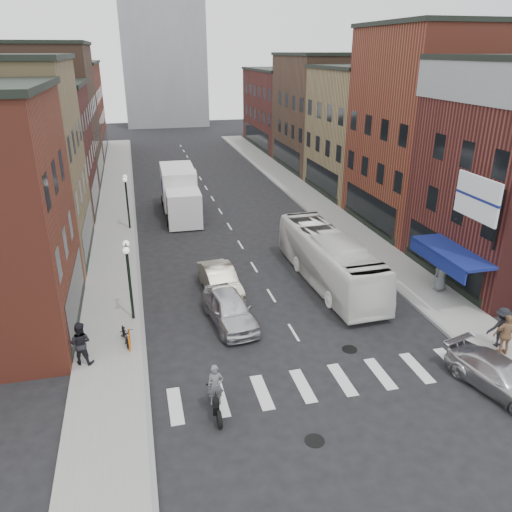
{
  "coord_description": "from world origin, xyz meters",
  "views": [
    {
      "loc": [
        -6.7,
        -18.59,
        12.47
      ],
      "look_at": [
        -0.86,
        5.03,
        2.43
      ],
      "focal_mm": 35.0,
      "sensor_mm": 36.0,
      "label": 1
    }
  ],
  "objects_px": {
    "motorcycle_rider": "(216,392)",
    "box_truck": "(180,194)",
    "bike_rack": "(129,340)",
    "ped_right_a": "(501,327)",
    "streetlamp_near": "(128,267)",
    "ped_left_solo": "(80,343)",
    "streetlamp_far": "(126,192)",
    "sedan_left_far": "(220,281)",
    "curb_car": "(500,376)",
    "ped_right_b": "(506,335)",
    "transit_bus": "(329,259)",
    "billboard_sign": "(479,199)",
    "sedan_left_near": "(230,309)",
    "ped_right_c": "(441,274)",
    "parked_bicycle": "(125,334)"
  },
  "relations": [
    {
      "from": "billboard_sign",
      "to": "ped_left_solo",
      "type": "bearing_deg",
      "value": 179.75
    },
    {
      "from": "bike_rack",
      "to": "ped_right_b",
      "type": "relative_size",
      "value": 0.42
    },
    {
      "from": "billboard_sign",
      "to": "sedan_left_far",
      "type": "height_order",
      "value": "billboard_sign"
    },
    {
      "from": "transit_bus",
      "to": "ped_right_c",
      "type": "xyz_separation_m",
      "value": [
        5.54,
        -2.65,
        -0.37
      ]
    },
    {
      "from": "streetlamp_far",
      "to": "transit_bus",
      "type": "height_order",
      "value": "streetlamp_far"
    },
    {
      "from": "transit_bus",
      "to": "curb_car",
      "type": "relative_size",
      "value": 2.35
    },
    {
      "from": "transit_bus",
      "to": "parked_bicycle",
      "type": "bearing_deg",
      "value": -162.55
    },
    {
      "from": "streetlamp_near",
      "to": "ped_left_solo",
      "type": "xyz_separation_m",
      "value": [
        -2.15,
        -3.42,
        -1.8
      ]
    },
    {
      "from": "transit_bus",
      "to": "streetlamp_near",
      "type": "bearing_deg",
      "value": -172.65
    },
    {
      "from": "transit_bus",
      "to": "sedan_left_near",
      "type": "distance_m",
      "value": 7.2
    },
    {
      "from": "streetlamp_far",
      "to": "sedan_left_far",
      "type": "bearing_deg",
      "value": -68.46
    },
    {
      "from": "sedan_left_far",
      "to": "parked_bicycle",
      "type": "xyz_separation_m",
      "value": [
        -5.11,
        -4.21,
        -0.17
      ]
    },
    {
      "from": "motorcycle_rider",
      "to": "box_truck",
      "type": "bearing_deg",
      "value": 94.87
    },
    {
      "from": "sedan_left_far",
      "to": "ped_right_a",
      "type": "distance_m",
      "value": 14.06
    },
    {
      "from": "streetlamp_near",
      "to": "motorcycle_rider",
      "type": "height_order",
      "value": "streetlamp_near"
    },
    {
      "from": "motorcycle_rider",
      "to": "parked_bicycle",
      "type": "height_order",
      "value": "motorcycle_rider"
    },
    {
      "from": "box_truck",
      "to": "ped_right_a",
      "type": "distance_m",
      "value": 26.06
    },
    {
      "from": "transit_bus",
      "to": "parked_bicycle",
      "type": "distance_m",
      "value": 12.11
    },
    {
      "from": "streetlamp_far",
      "to": "curb_car",
      "type": "height_order",
      "value": "streetlamp_far"
    },
    {
      "from": "streetlamp_near",
      "to": "bike_rack",
      "type": "relative_size",
      "value": 5.14
    },
    {
      "from": "curb_car",
      "to": "transit_bus",
      "type": "bearing_deg",
      "value": 90.24
    },
    {
      "from": "ped_right_a",
      "to": "ped_right_b",
      "type": "height_order",
      "value": "ped_right_b"
    },
    {
      "from": "streetlamp_far",
      "to": "streetlamp_near",
      "type": "bearing_deg",
      "value": -90.0
    },
    {
      "from": "motorcycle_rider",
      "to": "ped_right_b",
      "type": "bearing_deg",
      "value": 11.03
    },
    {
      "from": "box_truck",
      "to": "curb_car",
      "type": "height_order",
      "value": "box_truck"
    },
    {
      "from": "streetlamp_far",
      "to": "bike_rack",
      "type": "distance_m",
      "value": 16.87
    },
    {
      "from": "sedan_left_far",
      "to": "ped_left_solo",
      "type": "relative_size",
      "value": 2.38
    },
    {
      "from": "bike_rack",
      "to": "ped_right_a",
      "type": "height_order",
      "value": "ped_right_a"
    },
    {
      "from": "transit_bus",
      "to": "ped_right_b",
      "type": "xyz_separation_m",
      "value": [
        4.66,
        -8.93,
        -0.38
      ]
    },
    {
      "from": "ped_left_solo",
      "to": "ped_right_b",
      "type": "height_order",
      "value": "ped_left_solo"
    },
    {
      "from": "streetlamp_near",
      "to": "streetlamp_far",
      "type": "xyz_separation_m",
      "value": [
        0.0,
        14.0,
        0.0
      ]
    },
    {
      "from": "box_truck",
      "to": "parked_bicycle",
      "type": "relative_size",
      "value": 5.19
    },
    {
      "from": "motorcycle_rider",
      "to": "billboard_sign",
      "type": "bearing_deg",
      "value": 26.1
    },
    {
      "from": "box_truck",
      "to": "motorcycle_rider",
      "type": "xyz_separation_m",
      "value": [
        -1.26,
        -24.54,
        -0.84
      ]
    },
    {
      "from": "curb_car",
      "to": "ped_right_a",
      "type": "distance_m",
      "value": 3.3
    },
    {
      "from": "ped_right_c",
      "to": "streetlamp_near",
      "type": "bearing_deg",
      "value": -14.65
    },
    {
      "from": "box_truck",
      "to": "transit_bus",
      "type": "distance_m",
      "value": 16.42
    },
    {
      "from": "billboard_sign",
      "to": "sedan_left_near",
      "type": "bearing_deg",
      "value": 169.56
    },
    {
      "from": "ped_right_b",
      "to": "motorcycle_rider",
      "type": "bearing_deg",
      "value": 16.6
    },
    {
      "from": "box_truck",
      "to": "curb_car",
      "type": "relative_size",
      "value": 1.9
    },
    {
      "from": "streetlamp_far",
      "to": "motorcycle_rider",
      "type": "bearing_deg",
      "value": -82.6
    },
    {
      "from": "ped_right_a",
      "to": "ped_right_b",
      "type": "bearing_deg",
      "value": 77.78
    },
    {
      "from": "bike_rack",
      "to": "ped_right_a",
      "type": "bearing_deg",
      "value": -13.33
    },
    {
      "from": "sedan_left_near",
      "to": "streetlamp_far",
      "type": "bearing_deg",
      "value": 99.61
    },
    {
      "from": "transit_bus",
      "to": "curb_car",
      "type": "height_order",
      "value": "transit_bus"
    },
    {
      "from": "bike_rack",
      "to": "curb_car",
      "type": "distance_m",
      "value": 15.49
    },
    {
      "from": "streetlamp_near",
      "to": "box_truck",
      "type": "relative_size",
      "value": 0.48
    },
    {
      "from": "streetlamp_far",
      "to": "sedan_left_near",
      "type": "distance_m",
      "value": 16.22
    },
    {
      "from": "streetlamp_near",
      "to": "sedan_left_near",
      "type": "distance_m",
      "value": 5.26
    },
    {
      "from": "transit_bus",
      "to": "ped_right_c",
      "type": "bearing_deg",
      "value": -27.5
    }
  ]
}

